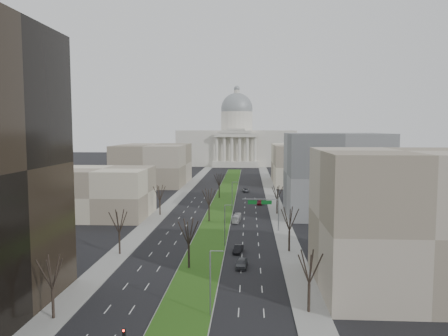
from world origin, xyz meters
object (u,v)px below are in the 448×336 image
at_px(car_red, 260,203).
at_px(car_grey_far, 246,190).
at_px(box_van, 237,218).
at_px(car_grey_near, 242,263).
at_px(car_black, 238,249).

height_order(car_red, car_grey_far, car_grey_far).
bearing_deg(box_van, car_grey_far, 93.09).
bearing_deg(car_grey_near, box_van, 97.94).
bearing_deg(box_van, car_red, 80.71).
relative_size(car_grey_near, car_red, 1.07).
bearing_deg(car_grey_near, car_black, 100.17).
distance_m(car_red, car_grey_far, 29.35).
bearing_deg(car_grey_far, car_grey_near, -94.53).
distance_m(car_grey_near, car_grey_far, 95.66).
height_order(car_red, box_van, box_van).
height_order(car_grey_near, car_grey_far, car_grey_near).
bearing_deg(car_red, car_grey_near, -87.18).
bearing_deg(car_grey_far, car_black, -95.12).
relative_size(car_red, box_van, 0.63).
relative_size(car_red, car_grey_far, 0.88).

